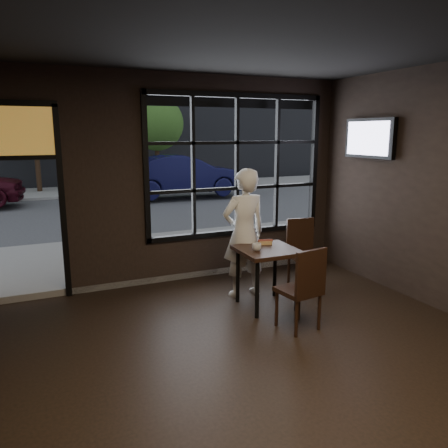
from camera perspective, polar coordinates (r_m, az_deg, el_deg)
name	(u,v)px	position (r m, az deg, el deg)	size (l,w,h in m)	color
floor	(283,404)	(4.18, 7.77, -22.25)	(6.00, 7.00, 0.02)	black
ceiling	(296,8)	(3.58, 9.36, 26.05)	(6.00, 7.00, 0.02)	black
window_frame	(237,166)	(7.13, 1.68, 7.63)	(3.06, 0.12, 2.28)	black
stained_transom	(7,131)	(6.43, -26.46, 10.87)	(1.20, 0.06, 0.70)	orange
street_asphalt	(66,174)	(27.09, -19.91, 6.18)	(60.00, 41.00, 0.04)	#545456
building_across	(57,32)	(26.50, -20.96, 22.37)	(28.00, 12.00, 15.00)	#5B5956
cafe_table	(267,277)	(5.96, 5.59, -6.97)	(0.76, 0.76, 0.82)	black
chair_near	(298,288)	(5.33, 9.70, -8.20)	(0.44, 0.44, 1.02)	black
chair_window	(305,254)	(6.79, 10.51, -3.83)	(0.45, 0.45, 1.03)	black
man	(244,233)	(6.20, 2.63, -1.23)	(0.67, 0.44, 1.85)	silver
hotdog	(265,242)	(6.04, 5.42, -2.39)	(0.20, 0.08, 0.06)	tan
cup	(257,247)	(5.72, 4.30, -3.01)	(0.12, 0.12, 0.10)	silver
tv	(370,138)	(7.16, 18.50, 10.57)	(0.12, 1.03, 0.60)	black
navy_car	(183,175)	(15.72, -5.37, 6.33)	(1.54, 4.42, 1.46)	#0E0E34
tree_left	(34,123)	(18.30, -23.57, 11.99)	(2.23, 2.23, 3.80)	#332114
tree_right	(156,124)	(18.61, -8.83, 12.84)	(2.24, 2.24, 3.82)	#332114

